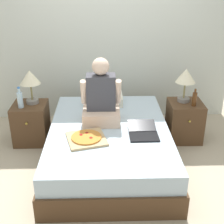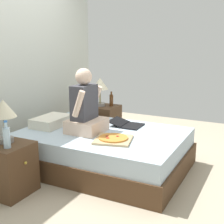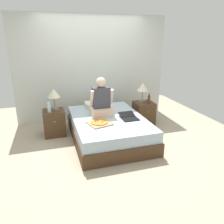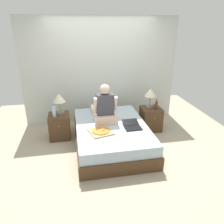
% 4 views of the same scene
% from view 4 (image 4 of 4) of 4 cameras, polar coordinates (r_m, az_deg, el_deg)
% --- Properties ---
extents(ground_plane, '(5.71, 5.71, 0.00)m').
position_cam_4_polar(ground_plane, '(4.57, -0.17, -8.60)').
color(ground_plane, tan).
extents(wall_back, '(3.71, 0.12, 2.50)m').
position_cam_4_polar(wall_back, '(5.38, -2.93, 10.58)').
color(wall_back, silver).
rests_on(wall_back, ground).
extents(bed, '(1.42, 2.02, 0.46)m').
position_cam_4_polar(bed, '(4.45, -0.17, -6.08)').
color(bed, '#4C331E').
rests_on(bed, ground).
extents(nightstand_left, '(0.44, 0.47, 0.54)m').
position_cam_4_polar(nightstand_left, '(4.87, -13.50, -3.59)').
color(nightstand_left, '#4C331E').
rests_on(nightstand_left, ground).
extents(lamp_on_left_nightstand, '(0.26, 0.26, 0.45)m').
position_cam_4_polar(lamp_on_left_nightstand, '(4.69, -13.64, 3.26)').
color(lamp_on_left_nightstand, gray).
rests_on(lamp_on_left_nightstand, nightstand_left).
extents(water_bottle, '(0.07, 0.07, 0.28)m').
position_cam_4_polar(water_bottle, '(4.64, -14.93, 0.08)').
color(water_bottle, silver).
rests_on(water_bottle, nightstand_left).
extents(nightstand_right, '(0.44, 0.47, 0.54)m').
position_cam_4_polar(nightstand_right, '(5.17, 10.08, -1.73)').
color(nightstand_right, '#4C331E').
rests_on(nightstand_right, ground).
extents(lamp_on_right_nightstand, '(0.26, 0.26, 0.45)m').
position_cam_4_polar(lamp_on_right_nightstand, '(4.99, 10.02, 4.72)').
color(lamp_on_right_nightstand, gray).
rests_on(lamp_on_right_nightstand, nightstand_right).
extents(beer_bottle, '(0.06, 0.06, 0.23)m').
position_cam_4_polar(beer_bottle, '(4.97, 11.52, 1.71)').
color(beer_bottle, '#512D14').
rests_on(beer_bottle, nightstand_right).
extents(pillow, '(0.52, 0.34, 0.12)m').
position_cam_4_polar(pillow, '(4.97, -2.45, 0.83)').
color(pillow, silver).
rests_on(pillow, bed).
extents(person_seated, '(0.47, 0.40, 0.78)m').
position_cam_4_polar(person_seated, '(4.38, -1.78, 0.97)').
color(person_seated, beige).
rests_on(person_seated, bed).
extents(laptop, '(0.32, 0.42, 0.07)m').
position_cam_4_polar(laptop, '(4.26, 5.28, -3.69)').
color(laptop, black).
rests_on(laptop, bed).
extents(pizza_box, '(0.49, 0.49, 0.04)m').
position_cam_4_polar(pizza_box, '(4.06, -2.95, -5.08)').
color(pizza_box, tan).
rests_on(pizza_box, bed).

